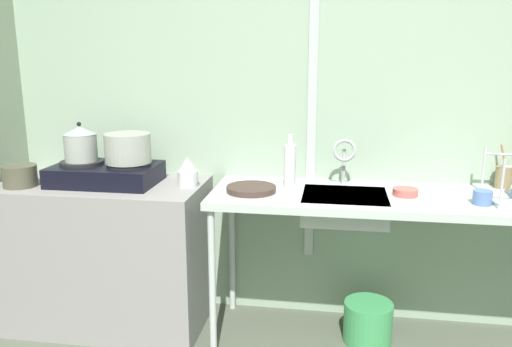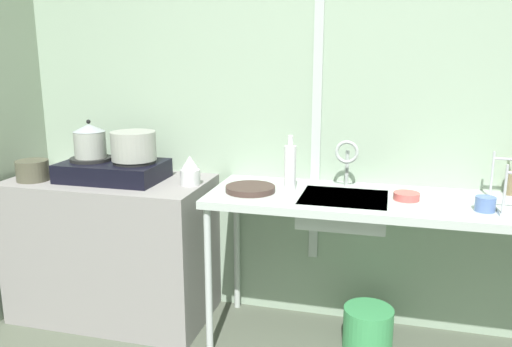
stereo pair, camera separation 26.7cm
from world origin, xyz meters
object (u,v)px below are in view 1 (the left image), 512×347
(bucket_on_floor, at_px, (368,322))
(faucet, at_px, (344,154))
(pot_on_left_burner, at_px, (80,144))
(cup_by_rack, at_px, (482,197))
(frying_pan, at_px, (251,189))
(stove, at_px, (106,173))
(pot_beside_stove, at_px, (20,176))
(sink_basin, at_px, (345,206))
(utensil_jar, at_px, (503,177))
(small_bowl_on_drainboard, at_px, (405,192))
(percolator, at_px, (188,172))
(pot_on_right_burner, at_px, (128,148))
(bottle_by_sink, at_px, (290,166))

(bucket_on_floor, bearing_deg, faucet, 137.42)
(pot_on_left_burner, bearing_deg, cup_by_rack, -2.83)
(frying_pan, relative_size, bucket_on_floor, 0.99)
(stove, distance_m, pot_beside_stove, 0.45)
(pot_beside_stove, bearing_deg, sink_basin, 3.33)
(sink_basin, distance_m, cup_by_rack, 0.64)
(cup_by_rack, relative_size, utensil_jar, 0.38)
(cup_by_rack, xyz_separation_m, small_bowl_on_drainboard, (-0.34, 0.10, -0.02))
(stove, relative_size, utensil_jar, 2.42)
(pot_on_left_burner, height_order, small_bowl_on_drainboard, pot_on_left_burner)
(percolator, bearing_deg, faucet, 9.59)
(percolator, bearing_deg, cup_by_rack, -4.17)
(frying_pan, bearing_deg, sink_basin, 2.15)
(faucet, xyz_separation_m, small_bowl_on_drainboard, (0.31, -0.14, -0.16))
(stove, bearing_deg, pot_on_right_burner, -0.00)
(pot_on_right_burner, xyz_separation_m, frying_pan, (0.68, -0.05, -0.19))
(stove, bearing_deg, pot_on_left_burner, -180.00)
(sink_basin, distance_m, bucket_on_floor, 0.67)
(utensil_jar, bearing_deg, faucet, -174.24)
(pot_beside_stove, bearing_deg, bottle_by_sink, 6.71)
(faucet, bearing_deg, pot_beside_stove, -170.92)
(stove, distance_m, small_bowl_on_drainboard, 1.59)
(faucet, distance_m, frying_pan, 0.53)
(cup_by_rack, xyz_separation_m, bucket_on_floor, (-0.49, 0.10, -0.75))
(percolator, xyz_separation_m, sink_basin, (0.83, -0.03, -0.14))
(pot_on_left_burner, height_order, percolator, pot_on_left_burner)
(stove, height_order, small_bowl_on_drainboard, stove)
(frying_pan, bearing_deg, faucet, 22.14)
(small_bowl_on_drainboard, bearing_deg, bottle_by_sink, 176.16)
(pot_on_right_burner, bearing_deg, bottle_by_sink, 2.56)
(sink_basin, xyz_separation_m, bottle_by_sink, (-0.29, 0.07, 0.19))
(bottle_by_sink, height_order, utensil_jar, bottle_by_sink)
(sink_basin, xyz_separation_m, utensil_jar, (0.82, 0.26, 0.12))
(utensil_jar, bearing_deg, pot_on_right_burner, -173.43)
(pot_on_left_burner, height_order, pot_on_right_burner, pot_on_left_burner)
(percolator, relative_size, sink_basin, 0.38)
(bottle_by_sink, bearing_deg, pot_on_left_burner, -178.05)
(percolator, distance_m, small_bowl_on_drainboard, 1.13)
(sink_basin, height_order, faucet, faucet)
(pot_on_right_burner, xyz_separation_m, faucet, (1.15, 0.14, -0.03))
(percolator, distance_m, utensil_jar, 1.67)
(pot_on_left_burner, distance_m, pot_beside_stove, 0.36)
(pot_on_left_burner, bearing_deg, faucet, 5.80)
(pot_on_right_burner, distance_m, frying_pan, 0.70)
(faucet, bearing_deg, bottle_by_sink, -159.41)
(pot_on_left_burner, height_order, bottle_by_sink, pot_on_left_burner)
(bottle_by_sink, xyz_separation_m, bucket_on_floor, (0.44, -0.04, -0.84))
(percolator, bearing_deg, frying_pan, -8.45)
(pot_beside_stove, bearing_deg, small_bowl_on_drainboard, 3.66)
(pot_beside_stove, relative_size, sink_basin, 0.42)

